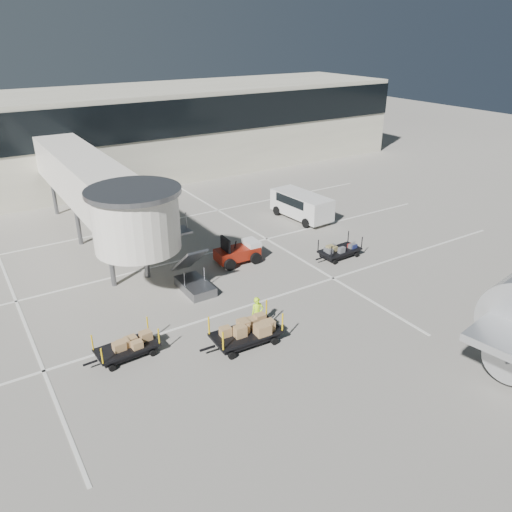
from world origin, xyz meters
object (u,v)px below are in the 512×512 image
object	(u,v)px
suitcase_cart	(339,251)
baggage_tug	(238,252)
box_cart_near	(247,332)
box_cart_far	(124,349)
minivan	(300,204)
ground_worker	(257,313)

from	to	relation	value
suitcase_cart	baggage_tug	bearing A→B (deg)	151.20
suitcase_cart	box_cart_near	distance (m)	11.02
box_cart_far	suitcase_cart	bearing A→B (deg)	8.53
baggage_tug	minivan	distance (m)	9.04
suitcase_cart	minivan	size ratio (longest dim) A/B	0.64
minivan	baggage_tug	bearing A→B (deg)	-156.08
ground_worker	baggage_tug	bearing A→B (deg)	79.71
baggage_tug	box_cart_near	bearing A→B (deg)	-115.47
ground_worker	minivan	bearing A→B (deg)	58.83
ground_worker	minivan	world-z (taller)	minivan
box_cart_near	minivan	size ratio (longest dim) A/B	0.75
box_cart_far	ground_worker	xyz separation A→B (m)	(6.21, -1.10, 0.36)
baggage_tug	ground_worker	world-z (taller)	baggage_tug
box_cart_far	minivan	size ratio (longest dim) A/B	0.64
ground_worker	box_cart_far	bearing A→B (deg)	-176.68
baggage_tug	box_cart_near	world-z (taller)	baggage_tug
suitcase_cart	box_cart_near	world-z (taller)	box_cart_near
ground_worker	suitcase_cart	bearing A→B (deg)	38.34
box_cart_near	box_cart_far	xyz separation A→B (m)	(-5.10, 1.95, -0.15)
suitcase_cart	minivan	xyz separation A→B (m)	(2.25, 7.10, 0.69)
baggage_tug	box_cart_far	distance (m)	10.92
minivan	box_cart_near	bearing A→B (deg)	-139.39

